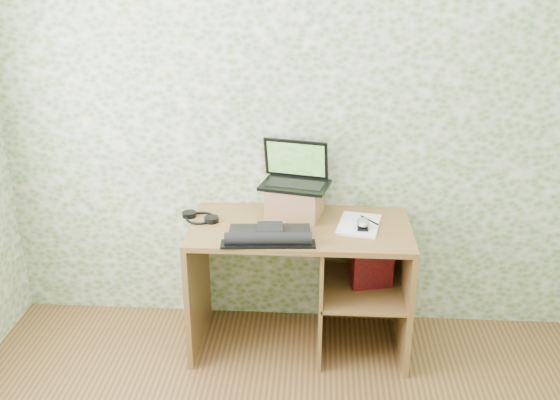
# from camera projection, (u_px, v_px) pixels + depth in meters

# --- Properties ---
(wall_back) EXTENTS (3.50, 0.00, 3.50)m
(wall_back) POSITION_uv_depth(u_px,v_px,m) (304.00, 113.00, 3.46)
(wall_back) COLOR silver
(wall_back) RESTS_ON ground
(desk) EXTENTS (1.20, 0.60, 0.75)m
(desk) POSITION_uv_depth(u_px,v_px,m) (314.00, 268.00, 3.51)
(desk) COLOR brown
(desk) RESTS_ON floor
(riser) EXTENTS (0.34, 0.30, 0.17)m
(riser) POSITION_uv_depth(u_px,v_px,m) (295.00, 201.00, 3.49)
(riser) COLOR #9C6E46
(riser) RESTS_ON desk
(laptop) EXTENTS (0.41, 0.33, 0.24)m
(laptop) POSITION_uv_depth(u_px,v_px,m) (295.00, 174.00, 3.47)
(laptop) COLOR black
(laptop) RESTS_ON riser
(keyboard) EXTENTS (0.49, 0.27, 0.07)m
(keyboard) POSITION_uv_depth(u_px,v_px,m) (269.00, 235.00, 3.22)
(keyboard) COLOR black
(keyboard) RESTS_ON desk
(headphones) EXTENTS (0.22, 0.22, 0.03)m
(headphones) POSITION_uv_depth(u_px,v_px,m) (200.00, 217.00, 3.47)
(headphones) COLOR black
(headphones) RESTS_ON desk
(notepad) EXTENTS (0.26, 0.34, 0.01)m
(notepad) POSITION_uv_depth(u_px,v_px,m) (359.00, 225.00, 3.38)
(notepad) COLOR white
(notepad) RESTS_ON desk
(mouse) EXTENTS (0.07, 0.11, 0.04)m
(mouse) POSITION_uv_depth(u_px,v_px,m) (363.00, 224.00, 3.32)
(mouse) COLOR #BABABD
(mouse) RESTS_ON notepad
(pen) EXTENTS (0.09, 0.12, 0.01)m
(pen) POSITION_uv_depth(u_px,v_px,m) (369.00, 220.00, 3.41)
(pen) COLOR black
(pen) RESTS_ON notepad
(red_box) EXTENTS (0.24, 0.12, 0.27)m
(red_box) POSITION_uv_depth(u_px,v_px,m) (372.00, 265.00, 3.45)
(red_box) COLOR maroon
(red_box) RESTS_ON desk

